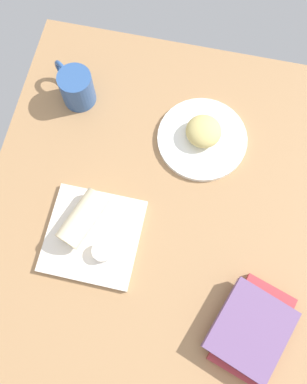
# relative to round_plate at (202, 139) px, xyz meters

# --- Properties ---
(dining_table) EXTENTS (1.10, 0.90, 0.04)m
(dining_table) POSITION_rel_round_plate_xyz_m (0.27, -0.05, -0.03)
(dining_table) COLOR #9E754C
(dining_table) RESTS_ON ground
(round_plate) EXTENTS (0.23, 0.23, 0.01)m
(round_plate) POSITION_rel_round_plate_xyz_m (0.00, 0.00, 0.00)
(round_plate) COLOR white
(round_plate) RESTS_ON dining_table
(scone_pastry) EXTENTS (0.12, 0.12, 0.05)m
(scone_pastry) POSITION_rel_round_plate_xyz_m (-0.01, -0.00, 0.03)
(scone_pastry) COLOR tan
(scone_pastry) RESTS_ON round_plate
(square_plate) EXTENTS (0.22, 0.22, 0.02)m
(square_plate) POSITION_rel_round_plate_xyz_m (0.31, -0.21, 0.00)
(square_plate) COLOR silver
(square_plate) RESTS_ON dining_table
(sauce_cup) EXTENTS (0.05, 0.05, 0.03)m
(sauce_cup) POSITION_rel_round_plate_xyz_m (0.34, -0.18, 0.02)
(sauce_cup) COLOR silver
(sauce_cup) RESTS_ON square_plate
(breakfast_wrap) EXTENTS (0.15, 0.10, 0.06)m
(breakfast_wrap) POSITION_rel_round_plate_xyz_m (0.28, -0.24, 0.04)
(breakfast_wrap) COLOR beige
(breakfast_wrap) RESTS_ON square_plate
(book_stack) EXTENTS (0.24, 0.20, 0.05)m
(book_stack) POSITION_rel_round_plate_xyz_m (0.44, 0.18, 0.02)
(book_stack) COLOR #A53338
(book_stack) RESTS_ON dining_table
(coffee_mug) EXTENTS (0.11, 0.12, 0.10)m
(coffee_mug) POSITION_rel_round_plate_xyz_m (-0.06, -0.34, 0.04)
(coffee_mug) COLOR #2D518C
(coffee_mug) RESTS_ON dining_table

